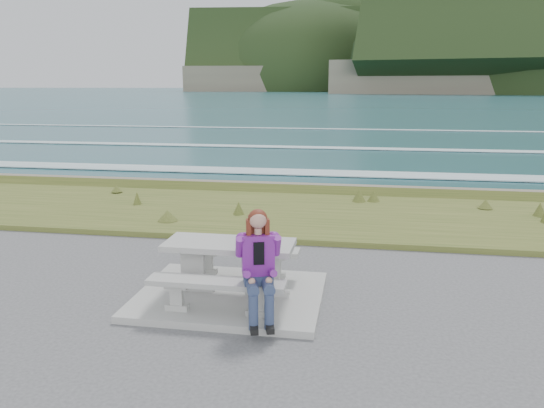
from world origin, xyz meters
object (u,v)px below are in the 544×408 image
picnic_table (229,253)px  seated_woman (259,282)px  bench_seaward (241,254)px  bench_landward (216,287)px

picnic_table → seated_woman: (0.59, -0.83, -0.07)m
bench_seaward → bench_landward: bearing=-90.0°
bench_landward → bench_seaward: (0.00, 1.40, 0.00)m
bench_landward → seated_woman: 0.62m
picnic_table → seated_woman: size_ratio=1.29×
bench_seaward → seated_woman: (0.59, -1.53, 0.17)m
bench_landward → bench_seaward: bearing=90.0°
picnic_table → seated_woman: 1.02m
seated_woman → bench_seaward: bearing=94.5°
picnic_table → seated_woman: bearing=-54.6°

